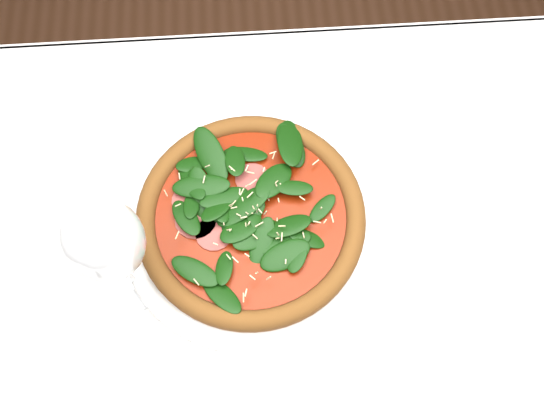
{
  "coord_description": "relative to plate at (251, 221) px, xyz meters",
  "views": [
    {
      "loc": [
        -0.06,
        -0.23,
        1.53
      ],
      "look_at": [
        -0.04,
        0.09,
        0.77
      ],
      "focal_mm": 40.0,
      "sensor_mm": 36.0,
      "label": 1
    }
  ],
  "objects": [
    {
      "name": "ground",
      "position": [
        0.07,
        -0.07,
        -0.76
      ],
      "size": [
        6.0,
        6.0,
        0.0
      ],
      "primitive_type": "plane",
      "color": "brown",
      "rests_on": "ground"
    },
    {
      "name": "wine_glass",
      "position": [
        -0.16,
        -0.07,
        0.15
      ],
      "size": [
        0.09,
        0.09,
        0.22
      ],
      "color": "white",
      "rests_on": "dining_table"
    },
    {
      "name": "pizza",
      "position": [
        -0.0,
        -0.0,
        0.02
      ],
      "size": [
        0.32,
        0.32,
        0.04
      ],
      "rotation": [
        0.0,
        0.0,
        -0.02
      ],
      "color": "brown",
      "rests_on": "plate"
    },
    {
      "name": "plate",
      "position": [
        0.0,
        0.0,
        0.0
      ],
      "size": [
        0.36,
        0.36,
        0.02
      ],
      "color": "silver",
      "rests_on": "dining_table"
    },
    {
      "name": "dining_table",
      "position": [
        0.07,
        -0.07,
        -0.11
      ],
      "size": [
        1.21,
        0.81,
        0.75
      ],
      "color": "silver",
      "rests_on": "ground"
    }
  ]
}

